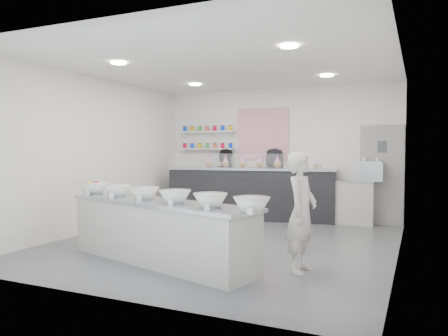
# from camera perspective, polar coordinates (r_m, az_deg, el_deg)

# --- Properties ---
(floor) EXTENTS (6.00, 6.00, 0.00)m
(floor) POSITION_cam_1_polar(r_m,az_deg,el_deg) (7.55, 0.01, -9.78)
(floor) COLOR #515156
(floor) RESTS_ON ground
(ceiling) EXTENTS (6.00, 6.00, 0.00)m
(ceiling) POSITION_cam_1_polar(r_m,az_deg,el_deg) (7.50, 0.01, 13.21)
(ceiling) COLOR white
(ceiling) RESTS_ON floor
(back_wall) EXTENTS (5.50, 0.00, 5.50)m
(back_wall) POSITION_cam_1_polar(r_m,az_deg,el_deg) (10.18, 6.94, 1.93)
(back_wall) COLOR white
(back_wall) RESTS_ON floor
(left_wall) EXTENTS (0.00, 6.00, 6.00)m
(left_wall) POSITION_cam_1_polar(r_m,az_deg,el_deg) (8.86, -16.44, 1.73)
(left_wall) COLOR white
(left_wall) RESTS_ON floor
(right_wall) EXTENTS (0.00, 6.00, 6.00)m
(right_wall) POSITION_cam_1_polar(r_m,az_deg,el_deg) (6.73, 21.90, 1.39)
(right_wall) COLOR white
(right_wall) RESTS_ON floor
(back_door) EXTENTS (0.88, 0.04, 2.10)m
(back_door) POSITION_cam_1_polar(r_m,az_deg,el_deg) (9.74, 19.91, -0.89)
(back_door) COLOR gray
(back_door) RESTS_ON floor
(pattern_panel) EXTENTS (1.25, 0.03, 1.20)m
(pattern_panel) POSITION_cam_1_polar(r_m,az_deg,el_deg) (10.27, 5.04, 4.45)
(pattern_panel) COLOR #DC4368
(pattern_panel) RESTS_ON back_wall
(jar_shelf_lower) EXTENTS (1.45, 0.22, 0.04)m
(jar_shelf_lower) POSITION_cam_1_polar(r_m,az_deg,el_deg) (10.74, -2.17, 2.51)
(jar_shelf_lower) COLOR silver
(jar_shelf_lower) RESTS_ON back_wall
(jar_shelf_upper) EXTENTS (1.45, 0.22, 0.04)m
(jar_shelf_upper) POSITION_cam_1_polar(r_m,az_deg,el_deg) (10.75, -2.18, 4.75)
(jar_shelf_upper) COLOR silver
(jar_shelf_upper) RESTS_ON back_wall
(preserve_jars) EXTENTS (1.45, 0.10, 0.56)m
(preserve_jars) POSITION_cam_1_polar(r_m,az_deg,el_deg) (10.73, -2.23, 4.01)
(preserve_jars) COLOR #EA0036
(preserve_jars) RESTS_ON jar_shelf_lower
(downlight_0) EXTENTS (0.24, 0.24, 0.02)m
(downlight_0) POSITION_cam_1_polar(r_m,az_deg,el_deg) (7.36, -13.61, 13.18)
(downlight_0) COLOR white
(downlight_0) RESTS_ON ceiling
(downlight_1) EXTENTS (0.24, 0.24, 0.02)m
(downlight_1) POSITION_cam_1_polar(r_m,az_deg,el_deg) (6.10, 8.50, 15.44)
(downlight_1) COLOR white
(downlight_1) RESTS_ON ceiling
(downlight_2) EXTENTS (0.24, 0.24, 0.02)m
(downlight_2) POSITION_cam_1_polar(r_m,az_deg,el_deg) (9.52, -3.80, 10.82)
(downlight_2) COLOR white
(downlight_2) RESTS_ON ceiling
(downlight_3) EXTENTS (0.24, 0.24, 0.02)m
(downlight_3) POSITION_cam_1_polar(r_m,az_deg,el_deg) (8.59, 13.29, 11.65)
(downlight_3) COLOR white
(downlight_3) RESTS_ON ceiling
(prep_counter) EXTENTS (3.29, 1.59, 0.88)m
(prep_counter) POSITION_cam_1_polar(r_m,az_deg,el_deg) (6.30, -8.45, -8.24)
(prep_counter) COLOR beige
(prep_counter) RESTS_ON floor
(back_bar) EXTENTS (3.85, 1.27, 1.18)m
(back_bar) POSITION_cam_1_polar(r_m,az_deg,el_deg) (9.98, 3.53, -3.32)
(back_bar) COLOR black
(back_bar) RESTS_ON floor
(sneeze_guard) EXTENTS (3.70, 0.60, 0.32)m
(sneeze_guard) POSITION_cam_1_polar(r_m,az_deg,el_deg) (9.61, 3.15, 0.92)
(sneeze_guard) COLOR white
(sneeze_guard) RESTS_ON back_bar
(espresso_ledge) EXTENTS (1.26, 0.40, 0.93)m
(espresso_ledge) POSITION_cam_1_polar(r_m,az_deg,el_deg) (9.69, 15.33, -4.31)
(espresso_ledge) COLOR beige
(espresso_ledge) RESTS_ON floor
(espresso_machine) EXTENTS (0.51, 0.36, 0.39)m
(espresso_machine) POSITION_cam_1_polar(r_m,az_deg,el_deg) (9.56, 18.58, -0.46)
(espresso_machine) COLOR #93969E
(espresso_machine) RESTS_ON espresso_ledge
(cup_stacks) EXTENTS (0.24, 0.24, 0.35)m
(cup_stacks) POSITION_cam_1_polar(r_m,az_deg,el_deg) (9.73, 12.17, -0.47)
(cup_stacks) COLOR tan
(cup_stacks) RESTS_ON espresso_ledge
(prep_bowls) EXTENTS (3.70, 1.54, 0.18)m
(prep_bowls) POSITION_cam_1_polar(r_m,az_deg,el_deg) (6.22, -8.49, -3.47)
(prep_bowls) COLOR white
(prep_bowls) RESTS_ON prep_counter
(label_cards) EXTENTS (3.31, 0.04, 0.07)m
(label_cards) POSITION_cam_1_polar(r_m,az_deg,el_deg) (5.72, -10.04, -4.56)
(label_cards) COLOR white
(label_cards) RESTS_ON prep_counter
(cookie_bags) EXTENTS (2.16, 0.50, 0.29)m
(cookie_bags) POSITION_cam_1_polar(r_m,az_deg,el_deg) (9.93, 3.55, 0.87)
(cookie_bags) COLOR #FF6EC9
(cookie_bags) RESTS_ON back_bar
(woman_prep) EXTENTS (0.43, 0.61, 1.57)m
(woman_prep) POSITION_cam_1_polar(r_m,az_deg,el_deg) (5.81, 10.10, -5.69)
(woman_prep) COLOR silver
(woman_prep) RESTS_ON floor
(staff_left) EXTENTS (0.84, 0.69, 1.60)m
(staff_left) POSITION_cam_1_polar(r_m,az_deg,el_deg) (10.49, 0.05, -1.87)
(staff_left) COLOR black
(staff_left) RESTS_ON floor
(staff_right) EXTENTS (0.84, 0.59, 1.62)m
(staff_right) POSITION_cam_1_polar(r_m,az_deg,el_deg) (10.04, 6.60, -2.02)
(staff_right) COLOR black
(staff_right) RESTS_ON floor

